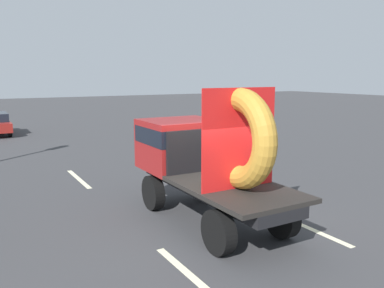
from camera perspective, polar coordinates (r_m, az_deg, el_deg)
The scene contains 6 objects.
ground_plane at distance 9.83m, azimuth 4.74°, elevation -11.72°, with size 120.00×120.00×0.00m, color #38383A.
flatbed_truck at distance 10.12m, azimuth 1.19°, elevation -1.44°, with size 2.02×5.05×3.34m.
lane_dash_left_near at distance 7.68m, azimuth -0.36°, elevation -18.14°, with size 2.51×0.16×0.01m, color beige.
lane_dash_left_far at distance 14.64m, azimuth -15.86°, elevation -4.79°, with size 2.81×0.16×0.01m, color beige.
lane_dash_right_near at distance 9.97m, azimuth 17.34°, elevation -11.81°, with size 2.03×0.16×0.01m, color beige.
lane_dash_right_far at distance 15.88m, azimuth -3.27°, elevation -3.29°, with size 2.58×0.16×0.01m, color beige.
Camera 1 is at (-5.24, -7.49, 3.61)m, focal length 37.39 mm.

